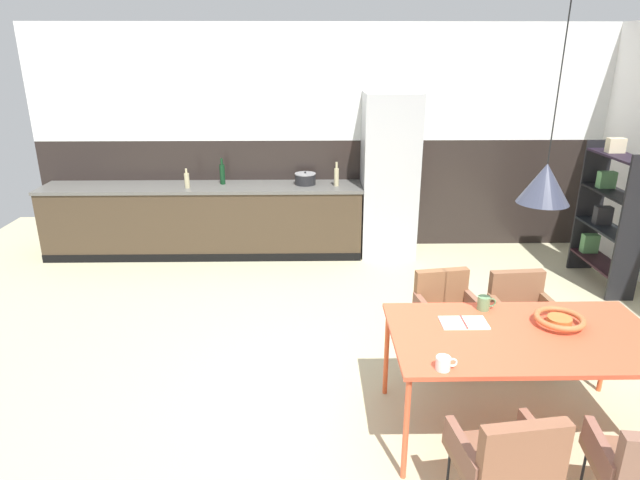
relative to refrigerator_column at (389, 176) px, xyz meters
The scene contains 19 objects.
ground_plane 3.41m from the refrigerator_column, 104.01° to the right, with size 9.58×9.58×0.00m, color tan.
back_wall_splashback_dark 0.92m from the refrigerator_column, 155.44° to the left, with size 7.37×0.12×1.41m, color black.
back_wall_panel_upper 1.40m from the refrigerator_column, 155.44° to the left, with size 7.37×0.12×1.41m, color silver.
kitchen_counter 2.41m from the refrigerator_column, behind, with size 3.99×0.63×0.90m.
refrigerator_column is the anchor object (origin of this frame).
dining_table 3.53m from the refrigerator_column, 83.11° to the right, with size 1.76×0.95×0.75m.
armchair_by_stool 2.63m from the refrigerator_column, 86.97° to the right, with size 0.55×0.54×0.78m.
armchair_head_of_table 2.76m from the refrigerator_column, 73.80° to the right, with size 0.52×0.51×0.77m.
armchair_far_side 4.37m from the refrigerator_column, 89.42° to the right, with size 0.54×0.53×0.81m.
fruit_bowl 3.45m from the refrigerator_column, 78.36° to the right, with size 0.33×0.33×0.07m.
open_book 3.35m from the refrigerator_column, 89.03° to the right, with size 0.31×0.19×0.02m.
mug_glass_clear 3.15m from the refrigerator_column, 85.37° to the right, with size 0.13×0.09×0.10m.
mug_short_terracotta 3.90m from the refrigerator_column, 93.14° to the right, with size 0.13×0.09×0.08m.
cooking_pot 1.05m from the refrigerator_column, behind, with size 0.26×0.26×0.17m.
bottle_oil_tall 0.66m from the refrigerator_column, behind, with size 0.06×0.06×0.30m.
bottle_vinegar_dark 2.50m from the refrigerator_column, behind, with size 0.06×0.06×0.24m.
bottle_spice_small 2.09m from the refrigerator_column, behind, with size 0.06×0.06×0.33m.
open_shelf_unit 2.49m from the refrigerator_column, 23.46° to the right, with size 0.30×0.92×1.62m.
pendant_lamp_over_table_near 3.56m from the refrigerator_column, 83.05° to the right, with size 0.31×0.31×1.13m.
Camera 1 is at (-0.20, -3.43, 2.53)m, focal length 30.25 mm.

